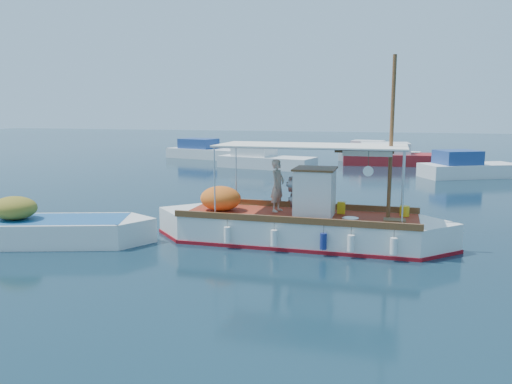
# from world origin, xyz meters

# --- Properties ---
(ground) EXTENTS (160.00, 160.00, 0.00)m
(ground) POSITION_xyz_m (0.00, 0.00, 0.00)
(ground) COLOR black
(ground) RESTS_ON ground
(fishing_caique) EXTENTS (9.16, 2.62, 5.58)m
(fishing_caique) POSITION_xyz_m (-0.19, 0.74, 0.49)
(fishing_caique) COLOR white
(fishing_caique) RESTS_ON ground
(dinghy) EXTENTS (6.32, 3.26, 1.62)m
(dinghy) POSITION_xyz_m (-7.43, -1.52, 0.34)
(dinghy) COLOR white
(dinghy) RESTS_ON ground
(bg_boat_nw) EXTENTS (6.90, 3.70, 1.80)m
(bg_boat_nw) POSITION_xyz_m (-6.27, 19.35, 0.49)
(bg_boat_nw) COLOR silver
(bg_boat_nw) RESTS_ON ground
(bg_boat_n) EXTENTS (8.75, 3.78, 1.80)m
(bg_boat_n) POSITION_xyz_m (2.59, 24.00, 0.49)
(bg_boat_n) COLOR maroon
(bg_boat_n) RESTS_ON ground
(bg_boat_ne) EXTENTS (6.03, 4.51, 1.80)m
(bg_boat_ne) POSITION_xyz_m (6.52, 17.94, 0.49)
(bg_boat_ne) COLOR silver
(bg_boat_ne) RESTS_ON ground
(bg_boat_far_w) EXTENTS (7.62, 4.05, 1.80)m
(bg_boat_far_w) POSITION_xyz_m (-12.61, 24.71, 0.49)
(bg_boat_far_w) COLOR silver
(bg_boat_far_w) RESTS_ON ground
(bg_boat_far_n) EXTENTS (6.19, 2.94, 1.80)m
(bg_boat_far_n) POSITION_xyz_m (0.95, 26.13, 0.49)
(bg_boat_far_n) COLOR silver
(bg_boat_far_n) RESTS_ON ground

